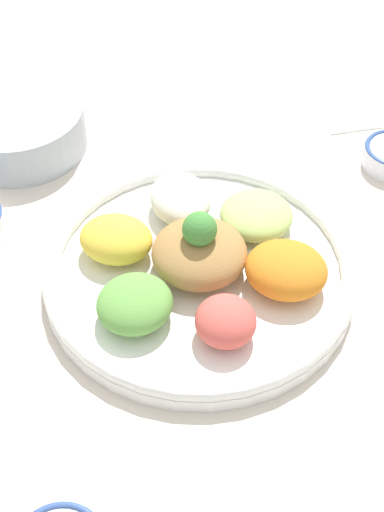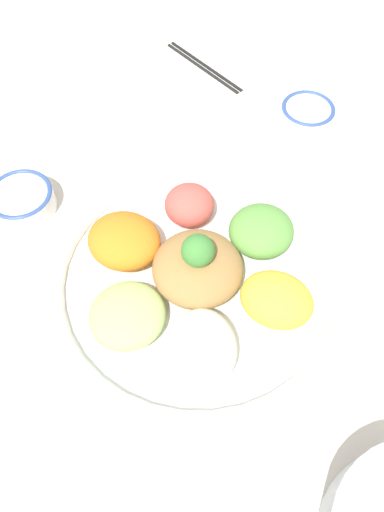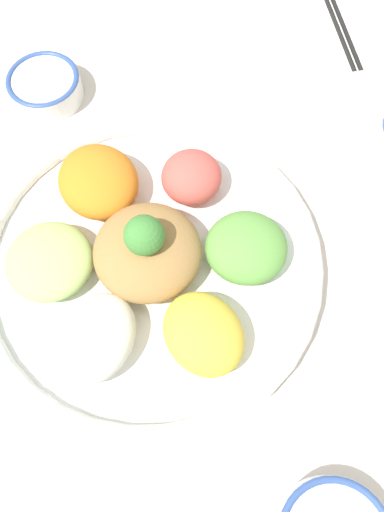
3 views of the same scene
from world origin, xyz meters
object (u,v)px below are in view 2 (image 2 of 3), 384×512
at_px(rice_bowl_plain, 307,114).
at_px(chopsticks_pair_near, 204,66).
at_px(salad_platter, 197,277).
at_px(sauce_bowl_dark, 22,199).

distance_m(rice_bowl_plain, chopsticks_pair_near, 0.24).
bearing_deg(salad_platter, chopsticks_pair_near, 94.49).
bearing_deg(chopsticks_pair_near, salad_platter, -43.92).
distance_m(salad_platter, chopsticks_pair_near, 0.50).
relative_size(salad_platter, sauce_bowl_dark, 4.04).
relative_size(salad_platter, rice_bowl_plain, 4.33).
relative_size(sauce_bowl_dark, chopsticks_pair_near, 0.62).
distance_m(sauce_bowl_dark, chopsticks_pair_near, 0.46).
relative_size(rice_bowl_plain, chopsticks_pair_near, 0.58).
distance_m(salad_platter, rice_bowl_plain, 0.39).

